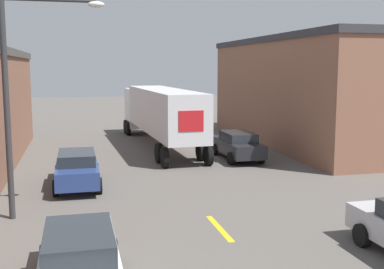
{
  "coord_description": "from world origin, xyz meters",
  "views": [
    {
      "loc": [
        -4.35,
        -5.06,
        5.12
      ],
      "look_at": [
        0.74,
        15.92,
        2.08
      ],
      "focal_mm": 45.0,
      "sensor_mm": 36.0,
      "label": 1
    }
  ],
  "objects": [
    {
      "name": "warehouse_right",
      "position": [
        13.77,
        24.65,
        3.54
      ],
      "size": [
        12.87,
        19.48,
        7.07
      ],
      "color": "brown",
      "rests_on": "ground_plane"
    },
    {
      "name": "semi_truck",
      "position": [
        0.86,
        25.53,
        2.33
      ],
      "size": [
        3.24,
        15.31,
        3.76
      ],
      "rotation": [
        0.0,
        0.0,
        0.04
      ],
      "color": "silver",
      "rests_on": "ground_plane"
    },
    {
      "name": "parked_car_left_near",
      "position": [
        -4.38,
        5.58,
        0.81
      ],
      "size": [
        1.93,
        4.76,
        1.53
      ],
      "color": "silver",
      "rests_on": "ground_plane"
    },
    {
      "name": "parked_car_left_far",
      "position": [
        -4.38,
        15.8,
        0.81
      ],
      "size": [
        1.93,
        4.76,
        1.53
      ],
      "color": "navy",
      "rests_on": "ground_plane"
    },
    {
      "name": "parked_car_right_far",
      "position": [
        4.38,
        20.12,
        0.81
      ],
      "size": [
        1.93,
        4.76,
        1.53
      ],
      "color": "black",
      "rests_on": "ground_plane"
    },
    {
      "name": "street_lamp",
      "position": [
        -6.1,
        11.76,
        4.43
      ],
      "size": [
        3.37,
        0.32,
        7.44
      ],
      "color": "#2D2D30",
      "rests_on": "ground_plane"
    }
  ]
}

